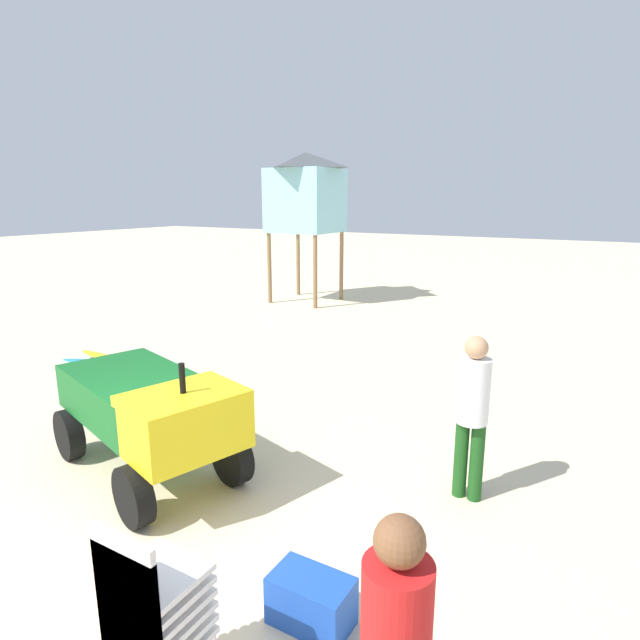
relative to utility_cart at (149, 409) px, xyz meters
name	(u,v)px	position (x,y,z in m)	size (l,w,h in m)	color
ground	(140,549)	(0.89, -0.99, -0.78)	(80.00, 80.00, 0.00)	beige
utility_cart	(149,409)	(0.00, 0.00, 0.00)	(2.79, 1.92, 1.50)	#146023
stacked_plastic_chairs	(146,608)	(2.17, -1.99, -0.04)	(0.48, 0.48, 1.29)	white
surfboard_pile	(121,367)	(-3.09, 2.11, -0.63)	(2.57, 0.91, 0.32)	yellow
lifeguard_near_left	(472,407)	(3.17, 1.31, 0.21)	(0.32, 0.32, 1.73)	#194C19
lifeguard_tower	(306,193)	(-3.87, 9.55, 2.40)	(1.98, 1.98, 4.31)	olive
cooler_box	(311,601)	(2.63, -0.93, -0.60)	(0.59, 0.36, 0.38)	blue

